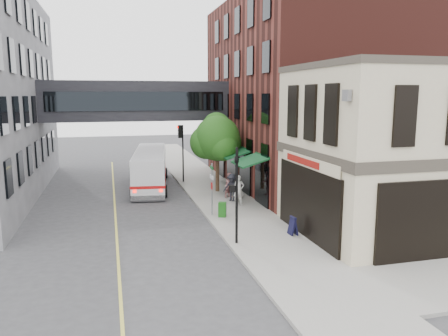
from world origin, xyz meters
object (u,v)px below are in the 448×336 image
pedestrian_a (239,190)px  pedestrian_c (232,187)px  newspaper_box (222,210)px  bus (150,167)px  sandwich_board (293,226)px  pedestrian_b (230,185)px

pedestrian_a → pedestrian_c: pedestrian_a is taller
pedestrian_c → newspaper_box: size_ratio=2.14×
bus → pedestrian_c: size_ratio=5.84×
pedestrian_c → sandwich_board: 7.54m
bus → pedestrian_a: (4.74, -7.67, -0.44)m
pedestrian_b → newspaper_box: size_ratio=2.00×
newspaper_box → pedestrian_b: bearing=92.9°
pedestrian_b → pedestrian_c: bearing=-130.8°
pedestrian_c → newspaper_box: (-1.55, -3.48, -0.48)m
bus → sandwich_board: bus is taller
pedestrian_a → pedestrian_c: 1.19m
pedestrian_c → sandwich_board: bearing=-48.3°
bus → sandwich_board: bearing=-67.9°
pedestrian_c → sandwich_board: size_ratio=1.96×
pedestrian_a → sandwich_board: pedestrian_a is taller
bus → pedestrian_c: bus is taller
pedestrian_a → newspaper_box: (-1.66, -2.30, -0.53)m
pedestrian_b → newspaper_box: pedestrian_b is taller
bus → pedestrian_a: size_ratio=5.49×
pedestrian_c → newspaper_box: bearing=-80.0°
bus → pedestrian_c: bearing=-54.4°
pedestrian_c → bus: bearing=159.5°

